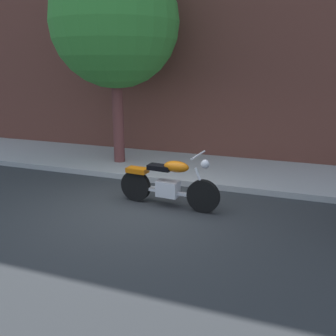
% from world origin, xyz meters
% --- Properties ---
extents(ground_plane, '(60.00, 60.00, 0.00)m').
position_xyz_m(ground_plane, '(0.00, 0.00, 0.00)').
color(ground_plane, '#303335').
extents(sidewalk, '(19.72, 2.71, 0.14)m').
position_xyz_m(sidewalk, '(0.00, 3.03, 0.07)').
color(sidewalk, '#B1B1B1').
rests_on(sidewalk, ground).
extents(building_facade, '(19.72, 0.50, 7.17)m').
position_xyz_m(building_facade, '(0.00, 4.64, 3.59)').
color(building_facade, brown).
rests_on(building_facade, ground).
extents(motorcycle, '(2.15, 0.70, 1.15)m').
position_xyz_m(motorcycle, '(0.55, 0.38, 0.48)').
color(motorcycle, black).
rests_on(motorcycle, ground).
extents(street_tree, '(3.32, 3.32, 5.47)m').
position_xyz_m(street_tree, '(-1.79, 2.80, 3.79)').
color(street_tree, brown).
rests_on(street_tree, ground).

